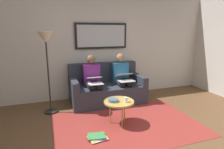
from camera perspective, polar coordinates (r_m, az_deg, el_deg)
name	(u,v)px	position (r m, az deg, el deg)	size (l,w,h in m)	color
wall_rear	(101,46)	(4.87, -3.47, 8.60)	(6.00, 0.12, 2.60)	beige
area_rug	(127,124)	(3.61, 4.51, -14.56)	(2.60, 1.80, 0.01)	maroon
couch	(106,88)	(4.60, -1.69, -4.18)	(1.71, 0.90, 0.90)	#2D333D
framed_mirror	(101,36)	(4.77, -3.20, 11.52)	(1.31, 0.05, 0.62)	black
coffee_table	(119,102)	(3.43, 2.10, -8.29)	(0.55, 0.55, 0.45)	tan
cup	(126,100)	(3.38, 4.20, -7.57)	(0.07, 0.07, 0.09)	silver
bowl	(113,100)	(3.40, 0.43, -7.74)	(0.18, 0.18, 0.05)	slate
person_left	(121,76)	(4.57, 2.83, -0.46)	(0.38, 0.58, 1.14)	#235B84
laptop_silver	(125,77)	(4.36, 3.95, -0.89)	(0.36, 0.38, 0.17)	silver
person_right	(92,78)	(4.37, -5.94, -1.17)	(0.38, 0.58, 1.14)	#66236B
laptop_white	(95,80)	(4.13, -5.16, -1.72)	(0.31, 0.34, 0.14)	white
magazine_stack	(98,137)	(3.17, -4.38, -18.26)	(0.34, 0.28, 0.05)	red
standing_lamp	(46,47)	(3.94, -19.20, 7.90)	(0.32, 0.32, 1.66)	black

